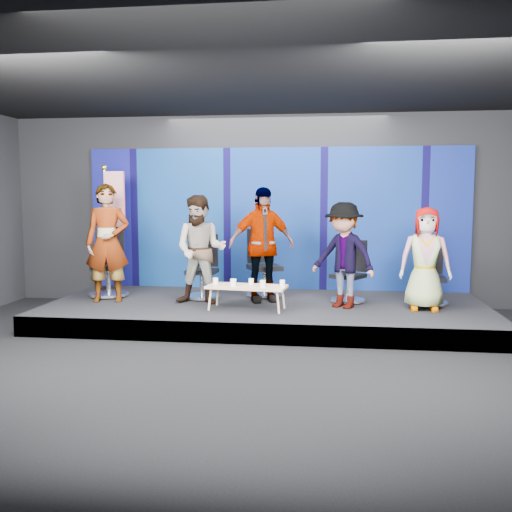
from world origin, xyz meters
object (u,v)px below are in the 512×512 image
object	(u,v)px
panelist_c	(262,245)
coffee_table	(247,287)
mug_a	(216,281)
mug_e	(282,283)
mug_c	(251,281)
panelist_d	(344,255)
chair_e	(431,285)
panelist_b	(201,250)
chair_c	(264,274)
panelist_e	(425,259)
mug_d	(263,284)
chair_d	(349,282)
mug_b	(233,282)
chair_b	(203,277)
flag_stand	(111,226)
panelist_a	(107,243)
chair_a	(109,274)

from	to	relation	value
panelist_c	coffee_table	bearing A→B (deg)	-124.27
mug_a	mug_e	size ratio (longest dim) A/B	1.03
coffee_table	mug_a	xyz separation A→B (m)	(-0.50, 0.08, 0.08)
coffee_table	mug_c	world-z (taller)	mug_c
panelist_d	chair_e	distance (m)	1.55
coffee_table	panelist_b	bearing A→B (deg)	155.37
panelist_b	chair_c	world-z (taller)	panelist_b
mug_a	mug_e	bearing A→B (deg)	-3.83
chair_c	mug_e	distance (m)	1.28
chair_c	panelist_d	size ratio (longest dim) A/B	0.71
chair_c	panelist_c	xyz separation A→B (m)	(0.02, -0.51, 0.56)
panelist_c	panelist_e	bearing A→B (deg)	-31.65
mug_d	chair_d	bearing A→B (deg)	35.78
coffee_table	mug_d	world-z (taller)	mug_d
chair_e	mug_b	size ratio (longest dim) A/B	8.93
chair_b	panelist_d	xyz separation A→B (m)	(2.34, -0.52, 0.46)
panelist_b	mug_a	xyz separation A→B (m)	(0.29, -0.28, -0.45)
panelist_d	coffee_table	xyz separation A→B (m)	(-1.46, -0.35, -0.48)
panelist_d	mug_b	size ratio (longest dim) A/B	15.08
panelist_c	mug_e	xyz separation A→B (m)	(0.40, -0.70, -0.52)
panelist_b	mug_b	size ratio (longest dim) A/B	16.08
mug_a	panelist_c	bearing A→B (deg)	44.55
panelist_e	coffee_table	xyz separation A→B (m)	(-2.68, -0.33, -0.44)
chair_c	flag_stand	size ratio (longest dim) A/B	0.51
panelist_b	mug_d	xyz separation A→B (m)	(1.05, -0.48, -0.45)
chair_e	mug_c	size ratio (longest dim) A/B	10.73
chair_b	chair_c	size ratio (longest dim) A/B	0.93
chair_c	chair_d	xyz separation A→B (m)	(1.45, -0.38, -0.05)
panelist_e	chair_e	bearing A→B (deg)	73.02
chair_e	mug_b	bearing A→B (deg)	-161.08
mug_d	chair_b	bearing A→B (deg)	139.31
chair_d	mug_e	xyz separation A→B (m)	(-1.03, -0.82, 0.09)
panelist_e	flag_stand	xyz separation A→B (m)	(-5.26, 0.83, 0.42)
panelist_c	mug_d	distance (m)	0.98
panelist_a	mug_e	xyz separation A→B (m)	(2.89, -0.37, -0.55)
panelist_b	chair_c	bearing A→B (deg)	44.67
coffee_table	mug_b	bearing A→B (deg)	-161.87
mug_c	mug_d	size ratio (longest dim) A/B	0.88
panelist_c	panelist_a	bearing A→B (deg)	164.52
panelist_e	panelist_a	bearing A→B (deg)	-177.47
panelist_b	mug_a	distance (m)	0.61
panelist_d	mug_c	xyz separation A→B (m)	(-1.41, -0.21, -0.40)
chair_d	coffee_table	distance (m)	1.78
panelist_b	coffee_table	bearing A→B (deg)	-23.13
chair_a	panelist_c	size ratio (longest dim) A/B	0.64
chair_b	chair_d	size ratio (longest dim) A/B	1.07
panelist_d	mug_d	world-z (taller)	panelist_d
chair_e	coffee_table	distance (m)	2.96
mug_e	panelist_d	bearing A→B (deg)	20.12
mug_a	flag_stand	world-z (taller)	flag_stand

